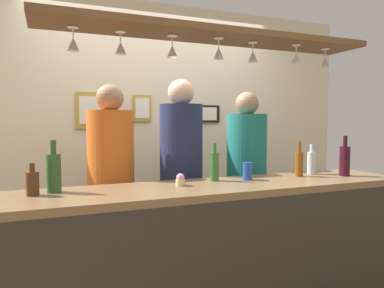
{
  "coord_description": "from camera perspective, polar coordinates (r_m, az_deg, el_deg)",
  "views": [
    {
      "loc": [
        -1.01,
        -2.39,
        1.43
      ],
      "look_at": [
        0.0,
        0.1,
        1.26
      ],
      "focal_mm": 33.38,
      "sensor_mm": 36.0,
      "label": 1
    }
  ],
  "objects": [
    {
      "name": "bottle_beer_green_import",
      "position": [
        2.44,
        3.6,
        -3.48
      ],
      "size": [
        0.06,
        0.06,
        0.26
      ],
      "color": "#336B2D",
      "rests_on": "bar_counter"
    },
    {
      "name": "hanging_wineglass_far_right",
      "position": [
        2.85,
        20.5,
        12.26
      ],
      "size": [
        0.07,
        0.07,
        0.13
      ],
      "color": "silver",
      "rests_on": "overhead_glass_rack"
    },
    {
      "name": "bar_counter",
      "position": [
        2.26,
        5.97,
        -15.44
      ],
      "size": [
        2.7,
        0.55,
        1.02
      ],
      "color": "brown",
      "rests_on": "ground_plane"
    },
    {
      "name": "hanging_wineglass_center_right",
      "position": [
        2.5,
        9.68,
        13.7
      ],
      "size": [
        0.07,
        0.07,
        0.13
      ],
      "color": "silver",
      "rests_on": "overhead_glass_rack"
    },
    {
      "name": "person_left_orange_shirt",
      "position": [
        2.71,
        -12.82,
        -5.03
      ],
      "size": [
        0.34,
        0.34,
        1.7
      ],
      "color": "#2D334C",
      "rests_on": "ground_plane"
    },
    {
      "name": "drink_can",
      "position": [
        2.5,
        8.86,
        -4.31
      ],
      "size": [
        0.07,
        0.07,
        0.12
      ],
      "primitive_type": "cylinder",
      "color": "#1E4CB2",
      "rests_on": "bar_counter"
    },
    {
      "name": "hanging_wineglass_right",
      "position": [
        2.64,
        16.3,
        13.05
      ],
      "size": [
        0.07,
        0.07,
        0.13
      ],
      "color": "silver",
      "rests_on": "overhead_glass_rack"
    },
    {
      "name": "overhead_glass_rack",
      "position": [
        2.39,
        3.77,
        16.97
      ],
      "size": [
        2.2,
        0.36,
        0.04
      ],
      "primitive_type": "cube",
      "color": "brown"
    },
    {
      "name": "back_wall",
      "position": [
        3.64,
        -5.93,
        1.59
      ],
      "size": [
        4.4,
        0.06,
        2.6
      ],
      "primitive_type": "cube",
      "color": "beige",
      "rests_on": "ground_plane"
    },
    {
      "name": "bottle_beer_brown_stubby",
      "position": [
        2.14,
        -24.12,
        -5.68
      ],
      "size": [
        0.07,
        0.07,
        0.18
      ],
      "color": "#512D14",
      "rests_on": "bar_counter"
    },
    {
      "name": "bottle_soda_clear",
      "position": [
        2.9,
        18.55,
        -2.75
      ],
      "size": [
        0.06,
        0.06,
        0.23
      ],
      "color": "silver",
      "rests_on": "bar_counter"
    },
    {
      "name": "picture_frame_caricature",
      "position": [
        3.47,
        -15.97,
        5.19
      ],
      "size": [
        0.26,
        0.02,
        0.34
      ],
      "color": "#B29338",
      "rests_on": "back_wall"
    },
    {
      "name": "hanging_wineglass_left",
      "position": [
        2.23,
        -11.34,
        14.94
      ],
      "size": [
        0.07,
        0.07,
        0.13
      ],
      "color": "silver",
      "rests_on": "overhead_glass_rack"
    },
    {
      "name": "person_right_teal_shirt",
      "position": [
        3.11,
        8.69,
        -4.11
      ],
      "size": [
        0.34,
        0.34,
        1.68
      ],
      "color": "#2D334C",
      "rests_on": "ground_plane"
    },
    {
      "name": "hanging_wineglass_far_left",
      "position": [
        2.19,
        -18.44,
        15.01
      ],
      "size": [
        0.07,
        0.07,
        0.13
      ],
      "color": "silver",
      "rests_on": "overhead_glass_rack"
    },
    {
      "name": "hanging_wineglass_center_left",
      "position": [
        2.28,
        -3.17,
        14.71
      ],
      "size": [
        0.07,
        0.07,
        0.13
      ],
      "color": "silver",
      "rests_on": "overhead_glass_rack"
    },
    {
      "name": "bottle_wine_dark_red",
      "position": [
        2.88,
        23.21,
        -2.38
      ],
      "size": [
        0.08,
        0.08,
        0.3
      ],
      "color": "#380F19",
      "rests_on": "bar_counter"
    },
    {
      "name": "person_middle_navy_shirt",
      "position": [
        2.84,
        -1.75,
        -3.72
      ],
      "size": [
        0.34,
        0.34,
        1.76
      ],
      "color": "#2D334C",
      "rests_on": "ground_plane"
    },
    {
      "name": "picture_frame_lower_pair",
      "position": [
        3.78,
        2.33,
        4.84
      ],
      "size": [
        0.3,
        0.02,
        0.18
      ],
      "color": "black",
      "rests_on": "back_wall"
    },
    {
      "name": "bottle_champagne_green",
      "position": [
        2.18,
        -21.21,
        -4.17
      ],
      "size": [
        0.08,
        0.08,
        0.3
      ],
      "color": "#2D5623",
      "rests_on": "bar_counter"
    },
    {
      "name": "bottle_beer_amber_tall",
      "position": [
        2.74,
        16.73,
        -2.9
      ],
      "size": [
        0.06,
        0.06,
        0.26
      ],
      "color": "brown",
      "rests_on": "bar_counter"
    },
    {
      "name": "hanging_wineglass_center",
      "position": [
        2.35,
        4.27,
        14.4
      ],
      "size": [
        0.07,
        0.07,
        0.13
      ],
      "color": "silver",
      "rests_on": "overhead_glass_rack"
    },
    {
      "name": "picture_frame_crest",
      "position": [
        3.56,
        -7.97,
        5.68
      ],
      "size": [
        0.18,
        0.02,
        0.26
      ],
      "color": "#B29338",
      "rests_on": "back_wall"
    },
    {
      "name": "cupcake",
      "position": [
        2.26,
        -1.86,
        -5.78
      ],
      "size": [
        0.06,
        0.06,
        0.08
      ],
      "color": "beige",
      "rests_on": "bar_counter"
    }
  ]
}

